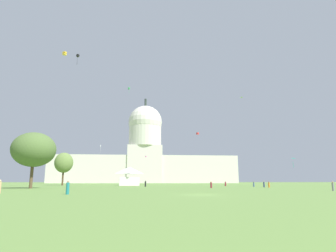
% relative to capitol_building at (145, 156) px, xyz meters
% --- Properties ---
extents(ground_plane, '(800.00, 800.00, 0.00)m').
position_rel_capitol_building_xyz_m(ground_plane, '(4.95, -197.32, -21.39)').
color(ground_plane, olive).
extents(capitol_building, '(147.18, 27.59, 69.42)m').
position_rel_capitol_building_xyz_m(capitol_building, '(0.00, 0.00, 0.00)').
color(capitol_building, beige).
rests_on(capitol_building, ground_plane).
extents(event_tent, '(7.87, 6.61, 6.55)m').
position_rel_capitol_building_xyz_m(event_tent, '(-6.55, -127.50, -18.09)').
color(event_tent, white).
rests_on(event_tent, ground_plane).
extents(tree_west_near, '(8.24, 7.41, 12.26)m').
position_rel_capitol_building_xyz_m(tree_west_near, '(-31.62, -119.71, -12.98)').
color(tree_west_near, '#4C3823').
rests_on(tree_west_near, ground_plane).
extents(tree_west_far, '(11.48, 11.17, 12.49)m').
position_rel_capitol_building_xyz_m(tree_west_far, '(-26.46, -164.78, -12.83)').
color(tree_west_far, brown).
rests_on(tree_west_far, ground_plane).
extents(person_teal_edge_west, '(0.41, 0.41, 1.63)m').
position_rel_capitol_building_xyz_m(person_teal_edge_west, '(-10.98, -195.07, -20.65)').
color(person_teal_edge_west, '#1E757A').
rests_on(person_teal_edge_west, ground_plane).
extents(person_navy_near_tent, '(0.39, 0.39, 1.63)m').
position_rel_capitol_building_xyz_m(person_navy_near_tent, '(29.73, -158.24, -20.64)').
color(person_navy_near_tent, navy).
rests_on(person_navy_near_tent, ground_plane).
extents(person_tan_near_tree_west, '(0.46, 0.46, 1.77)m').
position_rel_capitol_building_xyz_m(person_tan_near_tree_west, '(-20.39, -191.82, -20.57)').
color(person_tan_near_tree_west, tan).
rests_on(person_tan_near_tree_west, ground_plane).
extents(person_grey_front_right, '(0.33, 0.33, 1.55)m').
position_rel_capitol_building_xyz_m(person_grey_front_right, '(29.48, -185.99, -20.67)').
color(person_grey_front_right, gray).
rests_on(person_grey_front_right, ground_plane).
extents(person_maroon_mid_center, '(0.57, 0.57, 1.55)m').
position_rel_capitol_building_xyz_m(person_maroon_mid_center, '(24.71, -140.35, -20.70)').
color(person_maroon_mid_center, maroon).
rests_on(person_maroon_mid_center, ground_plane).
extents(person_denim_edge_east, '(0.51, 0.51, 1.46)m').
position_rel_capitol_building_xyz_m(person_denim_edge_east, '(29.37, -152.23, -20.73)').
color(person_denim_edge_east, '#3D5684').
rests_on(person_denim_edge_east, ground_plane).
extents(person_maroon_back_center, '(0.51, 0.51, 1.56)m').
position_rel_capitol_building_xyz_m(person_maroon_back_center, '(14.18, -164.56, -20.69)').
color(person_maroon_back_center, maroon).
rests_on(person_maroon_back_center, ground_plane).
extents(person_black_front_left, '(0.44, 0.44, 1.76)m').
position_rel_capitol_building_xyz_m(person_black_front_left, '(-0.97, -146.95, -20.59)').
color(person_black_front_left, black).
rests_on(person_black_front_left, ground_plane).
extents(person_orange_lawn_far_left, '(0.43, 0.43, 1.49)m').
position_rel_capitol_building_xyz_m(person_orange_lawn_far_left, '(29.72, -161.24, -20.72)').
color(person_orange_lawn_far_left, orange).
rests_on(person_orange_lawn_far_left, ground_plane).
extents(kite_red_mid, '(1.36, 1.35, 1.05)m').
position_rel_capitol_building_xyz_m(kite_red_mid, '(25.35, -92.97, 3.55)').
color(kite_red_mid, red).
extents(kite_green_high, '(1.34, 1.32, 4.12)m').
position_rel_capitol_building_xyz_m(kite_green_high, '(-10.76, -64.56, 35.45)').
color(kite_green_high, green).
extents(kite_white_low, '(0.36, 0.84, 3.49)m').
position_rel_capitol_building_xyz_m(kite_white_low, '(-21.36, -97.64, -4.20)').
color(kite_white_low, white).
extents(kite_lime_high, '(1.14, 1.46, 0.18)m').
position_rel_capitol_building_xyz_m(kite_lime_high, '(42.25, -110.03, 17.49)').
color(kite_lime_high, '#8CD133').
extents(kite_turquoise_low, '(1.51, 1.13, 2.64)m').
position_rel_capitol_building_xyz_m(kite_turquoise_low, '(43.62, -147.75, -13.34)').
color(kite_turquoise_low, teal).
extents(kite_gold_high, '(1.16, 1.17, 0.97)m').
position_rel_capitol_building_xyz_m(kite_gold_high, '(-24.06, -155.13, 15.13)').
color(kite_gold_high, gold).
extents(kite_magenta_low, '(0.82, 0.82, 2.97)m').
position_rel_capitol_building_xyz_m(kite_magenta_low, '(0.28, -50.10, -4.49)').
color(kite_magenta_low, '#D1339E').
extents(kite_black_high, '(1.17, 1.15, 3.94)m').
position_rel_capitol_building_xyz_m(kite_black_high, '(-25.86, -132.67, 24.74)').
color(kite_black_high, black).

